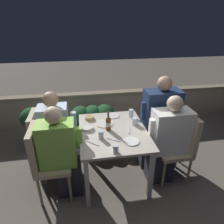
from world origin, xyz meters
name	(u,v)px	position (x,y,z in m)	size (l,w,h in m)	color
ground_plane	(113,174)	(0.00, 0.00, 0.00)	(16.00, 16.00, 0.00)	#665B51
parapet_wall	(100,107)	(0.00, 1.58, 0.34)	(9.00, 0.18, 0.66)	gray
dining_table	(113,136)	(0.00, 0.00, 0.64)	(0.84, 1.04, 0.73)	#BCB2A3
planter_hedge	(93,120)	(-0.18, 1.06, 0.34)	(0.78, 0.47, 0.60)	brown
chair_left_near	(44,157)	(-0.84, -0.19, 0.57)	(0.41, 0.41, 0.95)	tan
person_green_blouse	(62,153)	(-0.64, -0.19, 0.60)	(0.49, 0.26, 1.19)	#282833
chair_left_far	(43,140)	(-0.90, 0.17, 0.57)	(0.41, 0.41, 0.95)	tan
person_blue_shirt	(58,135)	(-0.70, 0.17, 0.62)	(0.47, 0.26, 1.23)	#282833
chair_right_near	(181,142)	(0.87, -0.16, 0.57)	(0.41, 0.41, 0.95)	tan
person_white_polo	(167,141)	(0.67, -0.16, 0.60)	(0.52, 0.26, 1.21)	#282833
chair_right_far	(170,129)	(0.86, 0.17, 0.57)	(0.41, 0.41, 0.95)	tan
person_navy_jumper	(158,123)	(0.66, 0.17, 0.68)	(0.52, 0.26, 1.35)	#282833
beer_bottle	(108,123)	(-0.06, 0.02, 0.82)	(0.07, 0.07, 0.25)	brown
plate_0	(131,141)	(0.17, -0.28, 0.73)	(0.19, 0.19, 0.01)	white
plate_1	(105,123)	(-0.08, 0.19, 0.73)	(0.24, 0.24, 0.01)	silver
plate_2	(113,116)	(0.06, 0.39, 0.73)	(0.19, 0.19, 0.01)	silver
bowl_0	(90,118)	(-0.27, 0.35, 0.75)	(0.13, 0.13, 0.04)	tan
bowl_1	(87,128)	(-0.32, 0.08, 0.75)	(0.15, 0.15, 0.04)	beige
glass_cup_0	(101,135)	(-0.17, -0.16, 0.78)	(0.06, 0.06, 0.10)	silver
glass_cup_1	(131,113)	(0.32, 0.33, 0.78)	(0.07, 0.07, 0.11)	silver
glass_cup_2	(116,149)	(-0.05, -0.45, 0.78)	(0.06, 0.06, 0.09)	silver
glass_cup_3	(135,121)	(0.31, 0.10, 0.78)	(0.08, 0.08, 0.10)	silver
fork_0	(113,140)	(-0.03, -0.21, 0.73)	(0.15, 0.12, 0.01)	silver
fork_1	(93,143)	(-0.27, -0.24, 0.73)	(0.14, 0.13, 0.01)	silver
fork_2	(129,130)	(0.20, -0.03, 0.73)	(0.06, 0.17, 0.01)	silver
potted_plant	(33,125)	(-1.15, 0.80, 0.46)	(0.36, 0.36, 0.75)	brown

